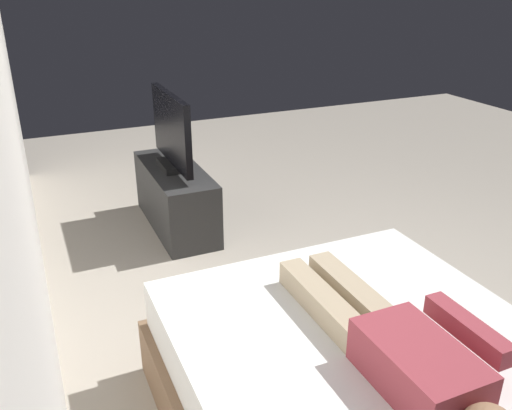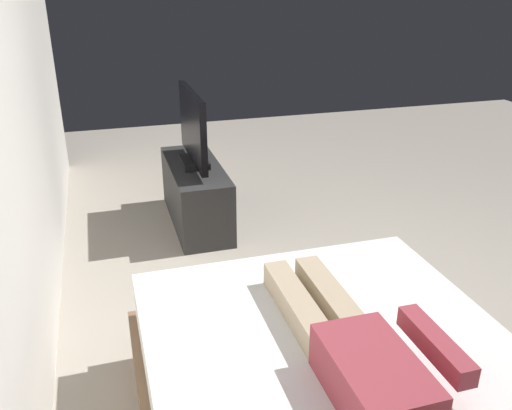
# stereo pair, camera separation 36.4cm
# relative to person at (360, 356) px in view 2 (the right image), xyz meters

# --- Properties ---
(ground_plane) EXTENTS (10.00, 10.00, 0.00)m
(ground_plane) POSITION_rel_person_xyz_m (0.77, -0.50, -0.62)
(ground_plane) COLOR #ADA393
(person) EXTENTS (1.26, 0.46, 0.18)m
(person) POSITION_rel_person_xyz_m (0.00, 0.00, 0.00)
(person) COLOR #993842
(person) RESTS_ON bed
(remote) EXTENTS (0.15, 0.04, 0.02)m
(remote) POSITION_rel_person_xyz_m (0.15, -0.40, -0.07)
(remote) COLOR black
(remote) RESTS_ON bed
(tv_stand) EXTENTS (1.10, 0.40, 0.50)m
(tv_stand) POSITION_rel_person_xyz_m (2.62, 0.14, -0.37)
(tv_stand) COLOR #2D2D2D
(tv_stand) RESTS_ON ground
(tv) EXTENTS (0.88, 0.20, 0.59)m
(tv) POSITION_rel_person_xyz_m (2.62, 0.14, 0.16)
(tv) COLOR black
(tv) RESTS_ON tv_stand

